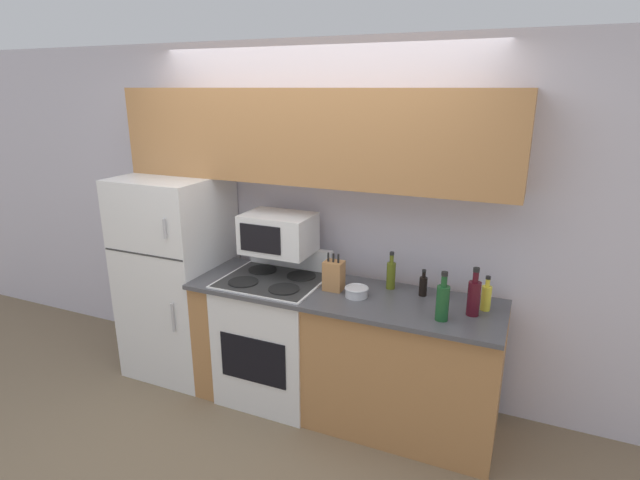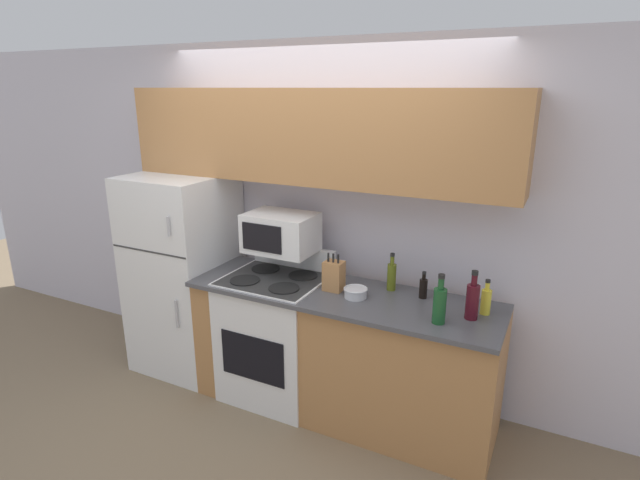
{
  "view_description": "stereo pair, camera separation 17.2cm",
  "coord_description": "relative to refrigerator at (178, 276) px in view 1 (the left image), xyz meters",
  "views": [
    {
      "loc": [
        1.46,
        -2.58,
        2.22
      ],
      "look_at": [
        0.21,
        0.27,
        1.27
      ],
      "focal_mm": 28.0,
      "sensor_mm": 36.0,
      "label": 1
    },
    {
      "loc": [
        1.62,
        -2.51,
        2.22
      ],
      "look_at": [
        0.21,
        0.27,
        1.27
      ],
      "focal_mm": 28.0,
      "sensor_mm": 36.0,
      "label": 2
    }
  ],
  "objects": [
    {
      "name": "ground_plane",
      "position": [
        1.05,
        -0.35,
        -0.79
      ],
      "size": [
        12.0,
        12.0,
        0.0
      ],
      "primitive_type": "plane",
      "color": "#7F6B51"
    },
    {
      "name": "wall_back",
      "position": [
        1.05,
        0.39,
        0.48
      ],
      "size": [
        8.0,
        0.05,
        2.55
      ],
      "color": "silver",
      "rests_on": "ground_plane"
    },
    {
      "name": "lower_cabinets",
      "position": [
        1.41,
        -0.05,
        -0.33
      ],
      "size": [
        2.1,
        0.65,
        0.92
      ],
      "color": "#B27A47",
      "rests_on": "ground_plane"
    },
    {
      "name": "refrigerator",
      "position": [
        0.0,
        0.0,
        0.0
      ],
      "size": [
        0.72,
        0.73,
        1.59
      ],
      "color": "white",
      "rests_on": "ground_plane"
    },
    {
      "name": "upper_cabinets",
      "position": [
        1.05,
        0.19,
        1.11
      ],
      "size": [
        2.83,
        0.34,
        0.63
      ],
      "color": "#B27A47",
      "rests_on": "refrigerator"
    },
    {
      "name": "stove",
      "position": [
        0.89,
        -0.06,
        -0.32
      ],
      "size": [
        0.7,
        0.63,
        1.09
      ],
      "color": "white",
      "rests_on": "ground_plane"
    },
    {
      "name": "microwave",
      "position": [
        0.88,
        0.06,
        0.44
      ],
      "size": [
        0.49,
        0.35,
        0.28
      ],
      "color": "white",
      "rests_on": "stove"
    },
    {
      "name": "knife_block",
      "position": [
        1.35,
        -0.04,
        0.22
      ],
      "size": [
        0.13,
        0.11,
        0.26
      ],
      "color": "#B27A47",
      "rests_on": "lower_cabinets"
    },
    {
      "name": "bowl",
      "position": [
        1.53,
        -0.09,
        0.16
      ],
      "size": [
        0.16,
        0.16,
        0.07
      ],
      "color": "silver",
      "rests_on": "lower_cabinets"
    },
    {
      "name": "bottle_olive_oil",
      "position": [
        1.69,
        0.13,
        0.22
      ],
      "size": [
        0.06,
        0.06,
        0.26
      ],
      "color": "#5B6619",
      "rests_on": "lower_cabinets"
    },
    {
      "name": "bottle_cooking_spray",
      "position": [
        2.32,
        0.03,
        0.21
      ],
      "size": [
        0.06,
        0.06,
        0.22
      ],
      "color": "gold",
      "rests_on": "lower_cabinets"
    },
    {
      "name": "bottle_wine_red",
      "position": [
        2.26,
        -0.07,
        0.24
      ],
      "size": [
        0.08,
        0.08,
        0.3
      ],
      "color": "#470F19",
      "rests_on": "lower_cabinets"
    },
    {
      "name": "bottle_wine_green",
      "position": [
        2.1,
        -0.21,
        0.24
      ],
      "size": [
        0.08,
        0.08,
        0.3
      ],
      "color": "#194C23",
      "rests_on": "lower_cabinets"
    },
    {
      "name": "bottle_soy_sauce",
      "position": [
        1.92,
        0.1,
        0.19
      ],
      "size": [
        0.05,
        0.05,
        0.18
      ],
      "color": "black",
      "rests_on": "lower_cabinets"
    }
  ]
}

